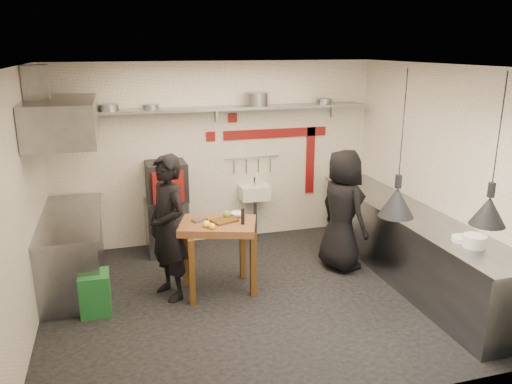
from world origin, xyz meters
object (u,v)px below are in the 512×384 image
object	(u,v)px
oven_stand	(167,227)
prep_table	(219,257)
combi_oven	(167,181)
chef_left	(168,228)
green_bin	(95,293)
chef_right	(343,210)

from	to	relation	value
oven_stand	prep_table	world-z (taller)	prep_table
combi_oven	chef_left	bearing A→B (deg)	-97.95
combi_oven	green_bin	distance (m)	2.13
combi_oven	chef_right	size ratio (longest dim) A/B	0.34
combi_oven	chef_right	world-z (taller)	chef_right
prep_table	chef_right	distance (m)	1.84
oven_stand	chef_right	size ratio (longest dim) A/B	0.47
green_bin	chef_right	distance (m)	3.36
prep_table	chef_right	xyz separation A→B (m)	(1.79, 0.21, 0.39)
oven_stand	chef_right	bearing A→B (deg)	-30.38
combi_oven	green_bin	size ratio (longest dim) A/B	1.16
oven_stand	prep_table	distance (m)	1.52
combi_oven	chef_right	bearing A→B (deg)	-31.87
chef_left	chef_right	distance (m)	2.40
green_bin	chef_left	distance (m)	1.12
combi_oven	prep_table	size ratio (longest dim) A/B	0.63
oven_stand	prep_table	xyz separation A→B (m)	(0.49, -1.44, 0.06)
combi_oven	prep_table	xyz separation A→B (m)	(0.46, -1.50, -0.63)
green_bin	prep_table	world-z (taller)	prep_table
combi_oven	green_bin	bearing A→B (deg)	-124.35
prep_table	chef_left	bearing A→B (deg)	-165.16
oven_stand	combi_oven	xyz separation A→B (m)	(0.03, 0.06, 0.69)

